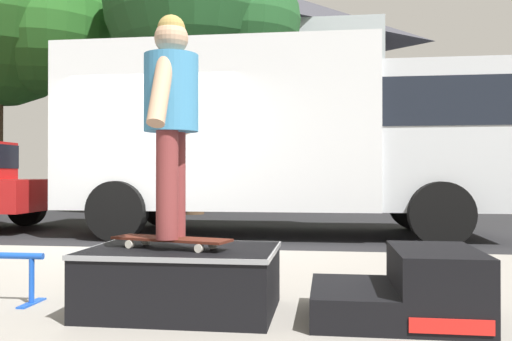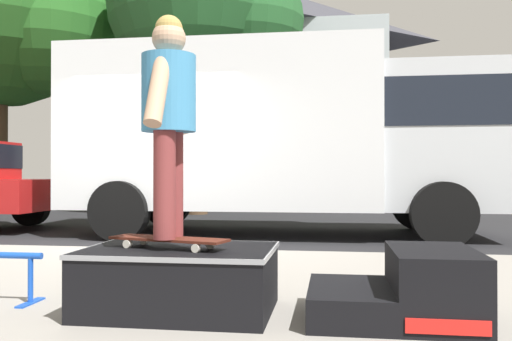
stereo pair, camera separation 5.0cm
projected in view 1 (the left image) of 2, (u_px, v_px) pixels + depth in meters
name	position (u px, v px, depth m)	size (l,w,h in m)	color
ground_plane	(125.00, 251.00, 6.94)	(140.00, 140.00, 0.00)	black
skate_box	(182.00, 278.00, 3.41)	(1.20, 0.82, 0.41)	black
kicker_ramp	(410.00, 290.00, 3.23)	(0.99, 0.80, 0.43)	black
skateboard	(171.00, 240.00, 3.38)	(0.81, 0.40, 0.07)	#4C1E14
skater_kid	(171.00, 107.00, 3.38)	(0.34, 0.72, 1.41)	brown
box_truck	(281.00, 132.00, 8.89)	(6.91, 2.63, 3.05)	white
street_tree_main	(204.00, 7.00, 13.47)	(4.97, 4.51, 7.63)	brown
street_tree_neighbour	(4.00, 10.00, 14.75)	(6.23, 5.67, 8.55)	brown
house_behind	(257.00, 91.00, 20.87)	(9.54, 8.22, 8.40)	silver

